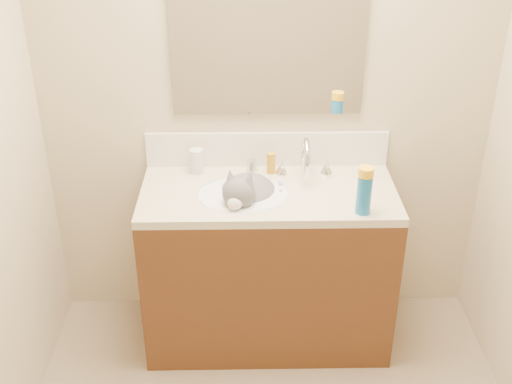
{
  "coord_description": "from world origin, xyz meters",
  "views": [
    {
      "loc": [
        -0.11,
        -1.65,
        2.3
      ],
      "look_at": [
        -0.06,
        0.92,
        0.88
      ],
      "focal_mm": 45.0,
      "sensor_mm": 36.0,
      "label": 1
    }
  ],
  "objects_px": {
    "vanity_cabinet": "(268,269)",
    "amber_bottle": "(271,163)",
    "silver_jar": "(252,166)",
    "cat": "(247,197)",
    "pill_bottle": "(197,161)",
    "spray_can": "(364,195)",
    "basin": "(243,207)",
    "faucet": "(305,161)"
  },
  "relations": [
    {
      "from": "cat",
      "to": "silver_jar",
      "type": "height_order",
      "value": "cat"
    },
    {
      "from": "pill_bottle",
      "to": "cat",
      "type": "bearing_deg",
      "value": -39.31
    },
    {
      "from": "pill_bottle",
      "to": "spray_can",
      "type": "distance_m",
      "value": 0.85
    },
    {
      "from": "basin",
      "to": "faucet",
      "type": "bearing_deg",
      "value": 29.12
    },
    {
      "from": "cat",
      "to": "amber_bottle",
      "type": "height_order",
      "value": "cat"
    },
    {
      "from": "faucet",
      "to": "cat",
      "type": "distance_m",
      "value": 0.34
    },
    {
      "from": "silver_jar",
      "to": "vanity_cabinet",
      "type": "bearing_deg",
      "value": -69.52
    },
    {
      "from": "pill_bottle",
      "to": "spray_can",
      "type": "bearing_deg",
      "value": -28.16
    },
    {
      "from": "pill_bottle",
      "to": "basin",
      "type": "bearing_deg",
      "value": -44.76
    },
    {
      "from": "pill_bottle",
      "to": "spray_can",
      "type": "relative_size",
      "value": 0.69
    },
    {
      "from": "spray_can",
      "to": "faucet",
      "type": "bearing_deg",
      "value": 123.17
    },
    {
      "from": "silver_jar",
      "to": "spray_can",
      "type": "height_order",
      "value": "spray_can"
    },
    {
      "from": "cat",
      "to": "pill_bottle",
      "type": "distance_m",
      "value": 0.33
    },
    {
      "from": "faucet",
      "to": "spray_can",
      "type": "relative_size",
      "value": 1.57
    },
    {
      "from": "silver_jar",
      "to": "cat",
      "type": "bearing_deg",
      "value": -97.07
    },
    {
      "from": "pill_bottle",
      "to": "amber_bottle",
      "type": "relative_size",
      "value": 1.14
    },
    {
      "from": "vanity_cabinet",
      "to": "faucet",
      "type": "xyz_separation_m",
      "value": [
        0.18,
        0.14,
        0.54
      ]
    },
    {
      "from": "basin",
      "to": "spray_can",
      "type": "relative_size",
      "value": 2.53
    },
    {
      "from": "vanity_cabinet",
      "to": "spray_can",
      "type": "height_order",
      "value": "spray_can"
    },
    {
      "from": "vanity_cabinet",
      "to": "cat",
      "type": "xyz_separation_m",
      "value": [
        -0.1,
        -0.01,
        0.42
      ]
    },
    {
      "from": "faucet",
      "to": "vanity_cabinet",
      "type": "bearing_deg",
      "value": -142.71
    },
    {
      "from": "cat",
      "to": "pill_bottle",
      "type": "bearing_deg",
      "value": 157.78
    },
    {
      "from": "faucet",
      "to": "basin",
      "type": "bearing_deg",
      "value": -150.88
    },
    {
      "from": "basin",
      "to": "pill_bottle",
      "type": "relative_size",
      "value": 3.67
    },
    {
      "from": "cat",
      "to": "amber_bottle",
      "type": "relative_size",
      "value": 3.99
    },
    {
      "from": "vanity_cabinet",
      "to": "amber_bottle",
      "type": "distance_m",
      "value": 0.54
    },
    {
      "from": "pill_bottle",
      "to": "vanity_cabinet",
      "type": "bearing_deg",
      "value": -29.28
    },
    {
      "from": "faucet",
      "to": "amber_bottle",
      "type": "bearing_deg",
      "value": 164.87
    },
    {
      "from": "vanity_cabinet",
      "to": "faucet",
      "type": "height_order",
      "value": "faucet"
    },
    {
      "from": "vanity_cabinet",
      "to": "amber_bottle",
      "type": "height_order",
      "value": "amber_bottle"
    },
    {
      "from": "basin",
      "to": "amber_bottle",
      "type": "bearing_deg",
      "value": 56.9
    },
    {
      "from": "silver_jar",
      "to": "spray_can",
      "type": "distance_m",
      "value": 0.64
    },
    {
      "from": "cat",
      "to": "vanity_cabinet",
      "type": "bearing_deg",
      "value": 20.29
    },
    {
      "from": "faucet",
      "to": "spray_can",
      "type": "height_order",
      "value": "faucet"
    },
    {
      "from": "cat",
      "to": "amber_bottle",
      "type": "xyz_separation_m",
      "value": [
        0.12,
        0.19,
        0.08
      ]
    },
    {
      "from": "basin",
      "to": "cat",
      "type": "xyz_separation_m",
      "value": [
        0.02,
        0.02,
        0.04
      ]
    },
    {
      "from": "cat",
      "to": "amber_bottle",
      "type": "bearing_deg",
      "value": 74.46
    },
    {
      "from": "basin",
      "to": "pill_bottle",
      "type": "xyz_separation_m",
      "value": [
        -0.23,
        0.22,
        0.13
      ]
    },
    {
      "from": "pill_bottle",
      "to": "amber_bottle",
      "type": "distance_m",
      "value": 0.36
    },
    {
      "from": "spray_can",
      "to": "silver_jar",
      "type": "bearing_deg",
      "value": 139.47
    },
    {
      "from": "vanity_cabinet",
      "to": "silver_jar",
      "type": "relative_size",
      "value": 21.82
    },
    {
      "from": "cat",
      "to": "silver_jar",
      "type": "xyz_separation_m",
      "value": [
        0.03,
        0.21,
        0.06
      ]
    }
  ]
}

